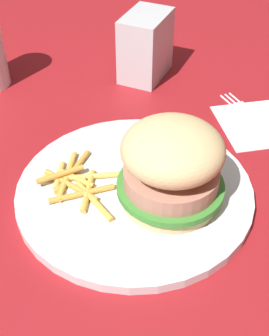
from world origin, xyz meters
TOP-DOWN VIEW (x-y plane):
  - ground_plane at (0.00, 0.00)m, footprint 1.60×1.60m
  - plate at (-0.02, 0.02)m, footprint 0.28×0.28m
  - sandwich at (0.00, 0.06)m, footprint 0.12×0.12m
  - fries_pile at (-0.02, -0.05)m, footprint 0.12×0.11m
  - napkin at (-0.17, 0.19)m, footprint 0.13×0.13m
  - fork at (-0.17, 0.19)m, footprint 0.16×0.09m
  - napkin_dispenser at (-0.30, 0.03)m, footprint 0.11×0.09m

SIDE VIEW (x-z plane):
  - ground_plane at x=0.00m, z-range 0.00..0.00m
  - napkin at x=-0.17m, z-range 0.00..0.00m
  - fork at x=-0.17m, z-range 0.00..0.01m
  - plate at x=-0.02m, z-range 0.00..0.01m
  - fries_pile at x=-0.02m, z-range 0.01..0.02m
  - napkin_dispenser at x=-0.30m, z-range 0.00..0.10m
  - sandwich at x=0.00m, z-range 0.01..0.11m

